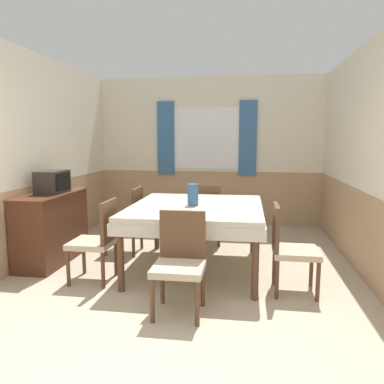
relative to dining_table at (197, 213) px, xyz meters
The scene contains 13 objects.
ground_plane 2.16m from the dining_table, 93.05° to the right, with size 16.00×16.00×0.00m, color tan.
wall_back 2.53m from the dining_table, 92.63° to the left, with size 4.32×0.10×2.60m.
wall_left 2.19m from the dining_table, behind, with size 0.05×4.87×2.60m.
wall_right 1.99m from the dining_table, ahead, with size 0.05×4.87×2.60m.
dining_table is the anchor object (origin of this frame).
chair_left_far 1.14m from the dining_table, 152.48° to the left, with size 0.44×0.44×0.89m.
chair_right_near 1.14m from the dining_table, 27.52° to the right, with size 0.44×0.44×0.89m.
chair_head_window 1.10m from the dining_table, 90.00° to the left, with size 0.44×0.44×0.89m.
chair_head_near 1.10m from the dining_table, 90.00° to the right, with size 0.44×0.44×0.89m.
chair_left_near 1.14m from the dining_table, 152.48° to the right, with size 0.44×0.44×0.89m.
sideboard 1.84m from the dining_table, behind, with size 0.46×1.15×0.87m.
tv 1.84m from the dining_table, behind, with size 0.29×0.42×0.27m.
vase 0.23m from the dining_table, 130.92° to the right, with size 0.13×0.13×0.25m.
Camera 1 is at (0.68, -2.17, 1.53)m, focal length 35.00 mm.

